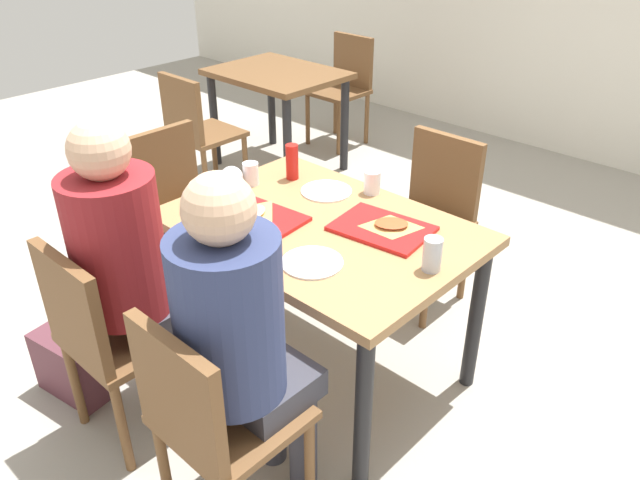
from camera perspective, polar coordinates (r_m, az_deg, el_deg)
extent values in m
cube|color=#9E998E|center=(2.87, 0.00, -11.54)|extent=(10.00, 10.00, 0.02)
cube|color=#9E7247|center=(2.45, 0.00, 1.06)|extent=(1.19, 0.84, 0.04)
cylinder|color=black|center=(2.80, -13.15, -4.45)|extent=(0.06, 0.06, 0.68)
cylinder|color=black|center=(2.17, 3.95, -15.52)|extent=(0.06, 0.06, 0.68)
cylinder|color=black|center=(3.18, -2.60, 0.81)|extent=(0.06, 0.06, 0.68)
cylinder|color=black|center=(2.64, 14.03, -6.94)|extent=(0.06, 0.06, 0.68)
cube|color=brown|center=(2.44, -17.06, -8.30)|extent=(0.40, 0.40, 0.03)
cube|color=brown|center=(2.26, -21.72, -5.89)|extent=(0.38, 0.04, 0.40)
cylinder|color=brown|center=(2.76, -15.25, -8.88)|extent=(0.04, 0.04, 0.42)
cylinder|color=brown|center=(2.53, -10.92, -12.36)|extent=(0.04, 0.04, 0.42)
cylinder|color=brown|center=(2.65, -21.46, -11.97)|extent=(0.04, 0.04, 0.42)
cylinder|color=brown|center=(2.41, -17.57, -16.01)|extent=(0.04, 0.04, 0.42)
cube|color=brown|center=(2.05, -7.99, -15.68)|extent=(0.40, 0.40, 0.03)
cube|color=brown|center=(1.83, -12.90, -13.71)|extent=(0.38, 0.04, 0.40)
cylinder|color=brown|center=(2.38, -7.08, -15.31)|extent=(0.04, 0.04, 0.42)
cylinder|color=brown|center=(2.21, -0.95, -19.72)|extent=(0.04, 0.04, 0.42)
cylinder|color=brown|center=(2.25, -14.02, -19.49)|extent=(0.04, 0.04, 0.42)
cube|color=brown|center=(3.08, 9.17, 1.33)|extent=(0.40, 0.40, 0.03)
cube|color=brown|center=(3.13, 11.39, 5.93)|extent=(0.38, 0.04, 0.40)
cylinder|color=brown|center=(3.00, 9.62, -4.63)|extent=(0.04, 0.04, 0.42)
cylinder|color=brown|center=(3.16, 4.56, -2.28)|extent=(0.04, 0.04, 0.42)
cylinder|color=brown|center=(3.25, 13.03, -2.08)|extent=(0.04, 0.04, 0.42)
cylinder|color=brown|center=(3.40, 8.18, -0.03)|extent=(0.04, 0.04, 0.42)
cube|color=brown|center=(3.19, -11.83, 2.05)|extent=(0.40, 0.40, 0.03)
cube|color=brown|center=(3.23, -14.13, 6.42)|extent=(0.04, 0.38, 0.40)
cylinder|color=brown|center=(3.26, -7.27, -1.32)|extent=(0.04, 0.04, 0.42)
cylinder|color=brown|center=(3.10, -12.05, -3.69)|extent=(0.04, 0.04, 0.42)
cylinder|color=brown|center=(3.50, -10.88, 0.66)|extent=(0.04, 0.04, 0.42)
cylinder|color=brown|center=(3.34, -15.49, -1.43)|extent=(0.04, 0.04, 0.42)
cylinder|color=#383842|center=(2.71, -13.17, -8.95)|extent=(0.10, 0.10, 0.45)
cylinder|color=#383842|center=(2.60, -11.11, -10.54)|extent=(0.10, 0.10, 0.45)
cube|color=#383842|center=(2.45, -14.72, -5.82)|extent=(0.32, 0.28, 0.10)
cylinder|color=maroon|center=(2.24, -18.03, -0.51)|extent=(0.32, 0.32, 0.52)
sphere|color=#DBAD89|center=(2.10, -19.52, 7.75)|extent=(0.20, 0.20, 0.20)
cylinder|color=#383842|center=(2.35, -4.46, -15.43)|extent=(0.10, 0.10, 0.45)
cylinder|color=#383842|center=(2.26, -1.57, -17.44)|extent=(0.10, 0.10, 0.45)
cube|color=#383842|center=(2.07, -5.29, -12.62)|extent=(0.32, 0.28, 0.10)
cylinder|color=navy|center=(1.82, -8.33, -7.05)|extent=(0.32, 0.32, 0.52)
sphere|color=#DBAD89|center=(1.63, -9.22, 2.82)|extent=(0.20, 0.20, 0.20)
cube|color=red|center=(2.48, -5.83, 2.01)|extent=(0.38, 0.29, 0.02)
cube|color=red|center=(2.41, 5.67, 1.06)|extent=(0.39, 0.30, 0.02)
cylinder|color=white|center=(2.70, 0.59, 4.49)|extent=(0.22, 0.22, 0.01)
cylinder|color=white|center=(2.19, -0.72, -2.06)|extent=(0.22, 0.22, 0.01)
pyramid|color=tan|center=(2.48, -6.45, 2.28)|extent=(0.20, 0.26, 0.01)
ellipsoid|color=#D8C67F|center=(2.47, -6.47, 2.49)|extent=(0.14, 0.18, 0.01)
pyramid|color=tan|center=(2.40, 6.52, 1.33)|extent=(0.23, 0.23, 0.01)
ellipsoid|color=#B74723|center=(2.40, 6.53, 1.54)|extent=(0.16, 0.16, 0.01)
cylinder|color=white|center=(2.68, 4.77, 5.27)|extent=(0.07, 0.07, 0.10)
cylinder|color=white|center=(2.19, -5.83, -0.90)|extent=(0.07, 0.07, 0.10)
cylinder|color=white|center=(2.77, -6.34, 6.03)|extent=(0.07, 0.07, 0.10)
cylinder|color=#B7BCC6|center=(2.16, 10.21, -1.30)|extent=(0.07, 0.07, 0.12)
cylinder|color=red|center=(2.80, -2.56, 7.14)|extent=(0.06, 0.06, 0.16)
sphere|color=silver|center=(2.74, -8.07, 5.66)|extent=(0.10, 0.10, 0.10)
cube|color=#592D38|center=(2.84, -21.67, -10.57)|extent=(0.34, 0.21, 0.28)
cube|color=brown|center=(4.58, -3.94, 14.90)|extent=(0.90, 0.70, 0.04)
cylinder|color=black|center=(4.79, -9.62, 10.71)|extent=(0.06, 0.06, 0.68)
cylinder|color=black|center=(4.23, -2.98, 8.48)|extent=(0.06, 0.06, 0.68)
cylinder|color=black|center=(5.14, -4.46, 12.37)|extent=(0.06, 0.06, 0.68)
cylinder|color=black|center=(4.63, 2.25, 10.41)|extent=(0.06, 0.06, 0.68)
cube|color=brown|center=(4.27, -10.24, 9.49)|extent=(0.40, 0.40, 0.03)
cube|color=brown|center=(4.10, -12.53, 11.60)|extent=(0.38, 0.04, 0.40)
cylinder|color=brown|center=(4.57, -9.62, 7.93)|extent=(0.04, 0.04, 0.42)
cylinder|color=brown|center=(4.32, -6.80, 6.84)|extent=(0.04, 0.04, 0.42)
cylinder|color=brown|center=(4.39, -13.11, 6.62)|extent=(0.04, 0.04, 0.42)
cylinder|color=brown|center=(4.13, -10.37, 5.42)|extent=(0.04, 0.04, 0.42)
cube|color=brown|center=(5.10, 1.61, 13.35)|extent=(0.40, 0.40, 0.03)
cube|color=brown|center=(5.18, 3.03, 16.03)|extent=(0.38, 0.04, 0.40)
cylinder|color=brown|center=(4.94, 1.74, 10.07)|extent=(0.04, 0.04, 0.42)
cylinder|color=brown|center=(5.16, -1.14, 10.95)|extent=(0.04, 0.04, 0.42)
cylinder|color=brown|center=(5.19, 4.28, 10.98)|extent=(0.04, 0.04, 0.42)
cylinder|color=brown|center=(5.40, 1.43, 11.81)|extent=(0.04, 0.04, 0.42)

